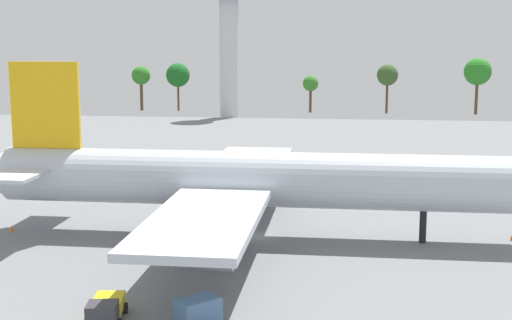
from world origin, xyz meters
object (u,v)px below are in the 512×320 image
at_px(cargo_loader, 403,194).
at_px(cargo_container_fore, 198,311).
at_px(control_tower, 229,37).
at_px(fuel_truck, 106,309).
at_px(safety_cone_tail, 12,228).
at_px(cargo_airplane, 253,180).

distance_m(cargo_loader, cargo_container_fore, 44.45).
distance_m(cargo_container_fore, control_tower, 143.28).
height_order(fuel_truck, control_tower, control_tower).
bearing_deg(cargo_loader, control_tower, 110.95).
relative_size(safety_cone_tail, control_tower, 0.02).
bearing_deg(cargo_container_fore, safety_cone_tail, 138.25).
distance_m(cargo_container_fore, safety_cone_tail, 33.07).
bearing_deg(cargo_airplane, control_tower, 100.39).
xyz_separation_m(fuel_truck, safety_cone_tail, (-18.11, 22.70, -0.65)).
bearing_deg(control_tower, fuel_truck, -84.34).
distance_m(cargo_loader, safety_cone_tail, 46.26).
distance_m(fuel_truck, control_tower, 143.15).
bearing_deg(fuel_truck, cargo_container_fore, 5.94).
height_order(cargo_airplane, fuel_truck, cargo_airplane).
relative_size(cargo_airplane, cargo_container_fore, 16.55).
xyz_separation_m(fuel_truck, cargo_loader, (24.14, 41.50, 0.17)).
bearing_deg(cargo_loader, safety_cone_tail, -156.01).
distance_m(fuel_truck, cargo_loader, 48.02).
bearing_deg(cargo_airplane, fuel_truck, -107.53).
height_order(cargo_airplane, safety_cone_tail, cargo_airplane).
xyz_separation_m(fuel_truck, cargo_container_fore, (6.55, 0.68, -0.06)).
relative_size(fuel_truck, cargo_container_fore, 1.52).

